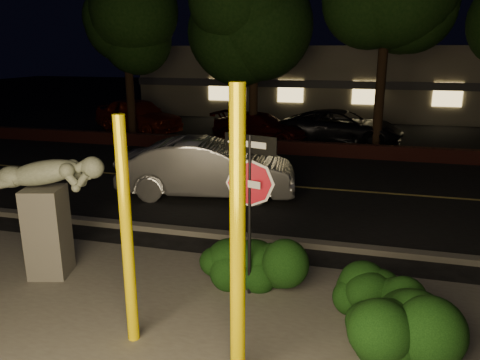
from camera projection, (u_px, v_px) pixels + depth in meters
name	position (u px, v px, depth m)	size (l,w,h in m)	color
ground	(302.00, 163.00, 16.23)	(90.00, 90.00, 0.00)	black
patio	(188.00, 357.00, 5.98)	(14.00, 6.00, 0.02)	#4C4944
road	(288.00, 186.00, 13.43)	(80.00, 8.00, 0.01)	black
lane_marking	(288.00, 186.00, 13.43)	(80.00, 0.12, 0.01)	#AD9745
curb	(256.00, 238.00, 9.60)	(80.00, 0.25, 0.12)	#4C4944
brick_wall	(307.00, 148.00, 17.37)	(40.00, 0.35, 0.50)	#431815
parking_lot	(321.00, 130.00, 22.74)	(40.00, 12.00, 0.01)	black
building	(334.00, 79.00, 29.64)	(22.00, 10.20, 4.00)	#6C6756
tree_far_a	(125.00, 11.00, 19.55)	(4.60, 4.60, 7.43)	black
yellow_pole_left	(127.00, 234.00, 5.95)	(0.15, 0.15, 3.07)	#FFDA02
yellow_pole_right	(238.00, 244.00, 5.13)	(0.17, 0.17, 3.49)	#FFDC00
signpost	(250.00, 184.00, 7.04)	(0.85, 0.28, 2.60)	black
sculpture	(47.00, 204.00, 7.83)	(1.98, 0.98, 2.12)	#4C4944
hedge_center	(250.00, 262.00, 7.60)	(1.81, 0.85, 0.94)	black
hedge_right	(370.00, 286.00, 6.76)	(1.54, 0.83, 1.01)	black
hedge_far_right	(408.00, 323.00, 5.83)	(1.49, 0.93, 1.04)	black
silver_sedan	(207.00, 168.00, 12.40)	(1.61, 4.62, 1.52)	#B0B0B5
parked_car_red	(138.00, 115.00, 22.18)	(1.88, 4.68, 1.59)	maroon
parked_car_darkred	(261.00, 127.00, 19.85)	(1.71, 4.20, 1.22)	#3D0A09
parked_car_dark	(342.00, 127.00, 19.48)	(2.29, 4.97, 1.38)	black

